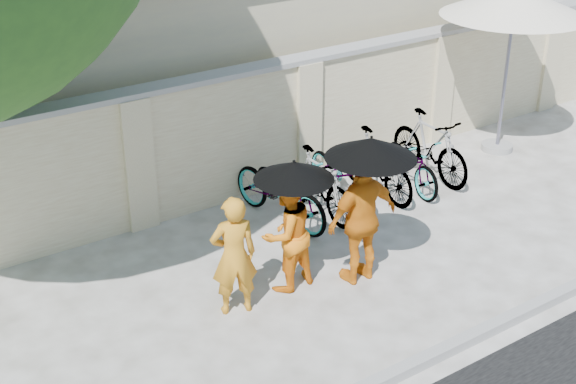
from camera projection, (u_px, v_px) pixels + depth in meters
ground at (321, 300)px, 10.17m from camera, size 80.00×80.00×0.00m
kerb at (413, 366)px, 8.88m from camera, size 40.00×0.16×0.12m
compound_wall at (251, 133)px, 12.61m from camera, size 20.00×0.30×2.00m
building_behind at (190, 35)px, 15.67m from camera, size 14.00×6.00×3.20m
monk_left at (234, 256)px, 9.62m from camera, size 0.66×0.53×1.56m
monk_center at (287, 234)px, 10.12m from camera, size 0.82×0.67×1.56m
parasol_center at (294, 171)px, 9.70m from camera, size 1.00×1.00×0.90m
monk_right at (362, 218)px, 10.24m from camera, size 1.05×0.44×1.79m
parasol_right at (371, 148)px, 9.76m from camera, size 1.15×1.15×1.01m
patio_umbrella at (515, 2)px, 13.40m from camera, size 3.08×3.08×2.96m
bike_0 at (281, 189)px, 11.89m from camera, size 0.94×2.03×1.03m
bike_1 at (319, 184)px, 12.07m from camera, size 0.50×1.72×1.03m
bike_2 at (342, 173)px, 12.50m from camera, size 0.82×1.87×0.95m
bike_3 at (377, 164)px, 12.67m from camera, size 0.56×1.79×1.07m
bike_4 at (406, 161)px, 12.97m from camera, size 0.80×1.80×0.91m
bike_5 at (430, 146)px, 13.27m from camera, size 0.61×1.88×1.12m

